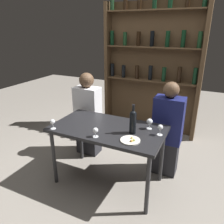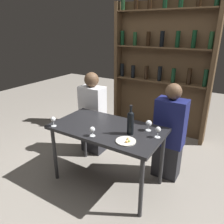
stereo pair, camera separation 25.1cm
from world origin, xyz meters
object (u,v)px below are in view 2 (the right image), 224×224
(wine_glass_3, at_px, (149,124))
(seated_person_left, at_px, (93,116))
(wine_glass_1, at_px, (92,130))
(wine_glass_2, at_px, (53,120))
(food_plate_0, at_px, (126,141))
(wine_glass_0, at_px, (158,130))
(seated_person_right, at_px, (169,135))
(wine_bottle, at_px, (131,122))

(wine_glass_3, xyz_separation_m, seated_person_left, (-1.01, 0.34, -0.24))
(wine_glass_1, xyz_separation_m, wine_glass_2, (-0.52, -0.04, 0.01))
(wine_glass_3, distance_m, food_plate_0, 0.37)
(wine_glass_1, distance_m, wine_glass_2, 0.53)
(wine_glass_0, height_order, wine_glass_2, wine_glass_0)
(seated_person_left, relative_size, seated_person_right, 1.01)
(wine_glass_0, distance_m, wine_glass_2, 1.17)
(wine_glass_0, distance_m, wine_glass_1, 0.68)
(wine_glass_2, xyz_separation_m, seated_person_right, (1.11, 0.80, -0.25))
(wine_glass_0, bearing_deg, wine_glass_3, 144.95)
(wine_glass_3, height_order, food_plate_0, wine_glass_3)
(wine_glass_3, height_order, seated_person_right, seated_person_right)
(wine_glass_0, xyz_separation_m, wine_glass_2, (-1.12, -0.36, -0.00))
(wine_glass_1, bearing_deg, wine_glass_0, 28.92)
(seated_person_left, bearing_deg, wine_glass_3, -18.54)
(wine_glass_2, bearing_deg, wine_bottle, 18.78)
(wine_glass_2, distance_m, food_plate_0, 0.89)
(food_plate_0, xyz_separation_m, seated_person_left, (-0.93, 0.69, -0.16))
(wine_glass_0, bearing_deg, seated_person_right, 90.31)
(wine_glass_2, height_order, food_plate_0, wine_glass_2)
(seated_person_right, bearing_deg, seated_person_left, 180.00)
(food_plate_0, bearing_deg, wine_glass_0, 47.39)
(seated_person_left, bearing_deg, wine_glass_1, -53.57)
(wine_glass_1, height_order, wine_glass_2, wine_glass_2)
(wine_glass_0, xyz_separation_m, seated_person_right, (-0.00, 0.44, -0.25))
(wine_bottle, bearing_deg, seated_person_right, 62.12)
(wine_glass_1, relative_size, seated_person_right, 0.09)
(wine_glass_1, bearing_deg, wine_bottle, 38.36)
(wine_glass_1, height_order, wine_glass_3, wine_glass_3)
(wine_glass_3, xyz_separation_m, seated_person_right, (0.14, 0.34, -0.25))
(wine_glass_1, distance_m, seated_person_left, 0.98)
(wine_glass_0, bearing_deg, wine_bottle, -164.29)
(wine_glass_3, bearing_deg, wine_glass_2, -154.49)
(wine_glass_3, distance_m, seated_person_right, 0.44)
(food_plate_0, xyz_separation_m, seated_person_right, (0.23, 0.69, -0.17))
(wine_bottle, relative_size, seated_person_right, 0.27)
(wine_glass_3, bearing_deg, seated_person_left, 161.46)
(food_plate_0, height_order, seated_person_left, seated_person_left)
(seated_person_left, bearing_deg, wine_bottle, -30.50)
(wine_bottle, xyz_separation_m, seated_person_left, (-0.88, 0.52, -0.30))
(wine_bottle, relative_size, seated_person_left, 0.26)
(seated_person_left, distance_m, seated_person_right, 1.16)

